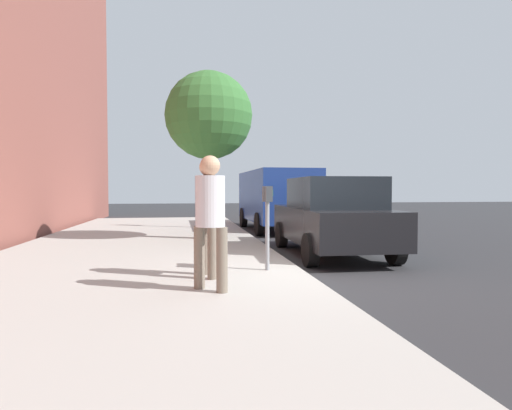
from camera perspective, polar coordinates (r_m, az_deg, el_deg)
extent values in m
plane|color=#2B2B2D|center=(7.53, 5.91, -9.46)|extent=(80.00, 80.00, 0.00)
cube|color=#A8A59E|center=(7.33, -17.66, -9.27)|extent=(28.00, 6.00, 0.15)
cylinder|color=gray|center=(7.21, 1.52, -4.14)|extent=(0.07, 0.07, 1.15)
cube|color=#383D42|center=(7.07, 1.68, 1.47)|extent=(0.16, 0.11, 0.26)
cube|color=#383D42|center=(7.26, 1.37, 1.48)|extent=(0.16, 0.11, 0.26)
cube|color=#268C33|center=(7.08, 2.16, 1.63)|extent=(0.10, 0.01, 0.10)
cube|color=#268C33|center=(7.27, 1.84, 1.64)|extent=(0.10, 0.01, 0.10)
cylinder|color=#726656|center=(6.91, -6.84, -5.58)|extent=(0.15, 0.15, 0.87)
cylinder|color=#726656|center=(6.53, -5.83, -6.02)|extent=(0.15, 0.15, 0.87)
cylinder|color=#333338|center=(6.66, -6.38, 0.89)|extent=(0.40, 0.40, 0.69)
sphere|color=beige|center=(6.66, -6.40, 5.04)|extent=(0.27, 0.27, 0.27)
cylinder|color=#726656|center=(5.93, -7.55, -6.91)|extent=(0.15, 0.15, 0.86)
cylinder|color=#726656|center=(5.68, -4.55, -7.30)|extent=(0.15, 0.15, 0.86)
cylinder|color=silver|center=(5.73, -6.11, 0.51)|extent=(0.39, 0.39, 0.68)
sphere|color=tan|center=(5.74, -6.13, 5.24)|extent=(0.27, 0.27, 0.27)
cube|color=black|center=(9.98, 9.96, -2.53)|extent=(4.45, 1.96, 0.76)
cube|color=black|center=(9.76, 10.34, 1.60)|extent=(2.24, 1.75, 0.68)
cylinder|color=black|center=(11.17, 3.40, -3.97)|extent=(0.67, 0.24, 0.66)
cylinder|color=black|center=(11.64, 11.88, -3.76)|extent=(0.67, 0.24, 0.66)
cylinder|color=black|center=(8.41, 7.25, -5.97)|extent=(0.67, 0.24, 0.66)
cylinder|color=black|center=(9.02, 18.08, -5.51)|extent=(0.67, 0.24, 0.66)
cube|color=navy|center=(15.75, 2.67, 1.25)|extent=(5.23, 2.08, 1.80)
cylinder|color=black|center=(17.27, -1.67, -1.66)|extent=(0.76, 0.23, 0.76)
cylinder|color=black|center=(17.66, 4.43, -1.59)|extent=(0.76, 0.23, 0.76)
cylinder|color=black|center=(13.95, 0.42, -2.55)|extent=(0.76, 0.23, 0.76)
cylinder|color=black|center=(14.42, 7.86, -2.42)|extent=(0.76, 0.23, 0.76)
cylinder|color=brown|center=(11.85, -6.25, 1.95)|extent=(0.32, 0.32, 2.66)
sphere|color=#366E32|center=(12.03, -6.29, 11.76)|extent=(2.39, 2.39, 2.39)
cylinder|color=black|center=(15.25, -5.81, 3.73)|extent=(0.12, 0.12, 3.60)
cube|color=black|center=(15.37, -5.07, 8.77)|extent=(0.24, 0.20, 0.76)
sphere|color=red|center=(15.41, -4.66, 9.66)|extent=(0.14, 0.14, 0.14)
sphere|color=orange|center=(15.38, -4.66, 8.77)|extent=(0.14, 0.14, 0.14)
sphere|color=green|center=(15.35, -4.66, 7.88)|extent=(0.14, 0.14, 0.14)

